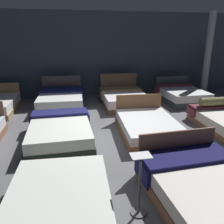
{
  "coord_description": "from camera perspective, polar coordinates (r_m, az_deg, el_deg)",
  "views": [
    {
      "loc": [
        -0.89,
        -5.38,
        2.47
      ],
      "look_at": [
        0.23,
        0.43,
        0.5
      ],
      "focal_mm": 36.14,
      "sensor_mm": 36.0,
      "label": 1
    }
  ],
  "objects": [
    {
      "name": "ground_plane",
      "position": [
        5.99,
        -1.37,
        -6.08
      ],
      "size": [
        18.0,
        18.0,
        0.02
      ],
      "primitive_type": "cube",
      "color": "#5B5B60"
    },
    {
      "name": "showroom_back_wall",
      "position": [
        9.88,
        -5.89,
        14.11
      ],
      "size": [
        18.0,
        0.06,
        3.5
      ],
      "primitive_type": "cube",
      "color": "#333D4C",
      "rests_on": "ground_plane"
    },
    {
      "name": "bed_1",
      "position": [
        3.43,
        -13.26,
        -22.86
      ],
      "size": [
        1.57,
        2.12,
        0.47
      ],
      "rotation": [
        0.0,
        0.0,
        -0.05
      ],
      "color": "#312F2B",
      "rests_on": "ground_plane"
    },
    {
      "name": "bed_2",
      "position": [
        4.0,
        22.45,
        -17.2
      ],
      "size": [
        1.78,
        2.08,
        0.81
      ],
      "rotation": [
        0.0,
        0.0,
        0.05
      ],
      "color": "brown",
      "rests_on": "ground_plane"
    },
    {
      "name": "bed_5",
      "position": [
        5.79,
        -12.94,
        -4.78
      ],
      "size": [
        1.6,
        2.14,
        0.53
      ],
      "rotation": [
        0.0,
        0.0,
        0.02
      ],
      "color": "black",
      "rests_on": "ground_plane"
    },
    {
      "name": "bed_6",
      "position": [
        6.09,
        9.11,
        -3.66
      ],
      "size": [
        1.59,
        2.24,
        0.83
      ],
      "rotation": [
        0.0,
        0.0,
        -0.05
      ],
      "color": "brown",
      "rests_on": "ground_plane"
    },
    {
      "name": "bed_9",
      "position": [
        8.45,
        -12.76,
        2.91
      ],
      "size": [
        1.7,
        2.07,
        1.03
      ],
      "rotation": [
        0.0,
        0.0,
        -0.04
      ],
      "color": "#302A2D",
      "rests_on": "ground_plane"
    },
    {
      "name": "bed_10",
      "position": [
        8.62,
        2.99,
        3.45
      ],
      "size": [
        1.68,
        2.16,
        1.05
      ],
      "rotation": [
        0.0,
        0.0,
        -0.01
      ],
      "color": "brown",
      "rests_on": "ground_plane"
    },
    {
      "name": "bed_11",
      "position": [
        9.52,
        17.17,
        4.11
      ],
      "size": [
        1.63,
        2.03,
        0.87
      ],
      "rotation": [
        0.0,
        0.0,
        0.01
      ],
      "color": "#2B3539",
      "rests_on": "ground_plane"
    },
    {
      "name": "price_sign",
      "position": [
        3.43,
        6.91,
        -19.46
      ],
      "size": [
        0.28,
        0.24,
        0.96
      ],
      "color": "#3F3F44",
      "rests_on": "ground_plane"
    },
    {
      "name": "support_pillar",
      "position": [
        10.84,
        23.07,
        13.16
      ],
      "size": [
        0.29,
        0.29,
        3.5
      ],
      "primitive_type": "cylinder",
      "color": "#99999E",
      "rests_on": "ground_plane"
    }
  ]
}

